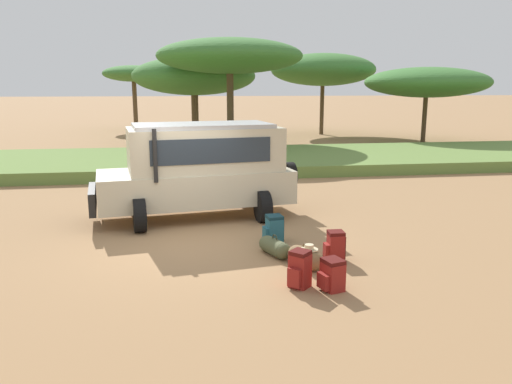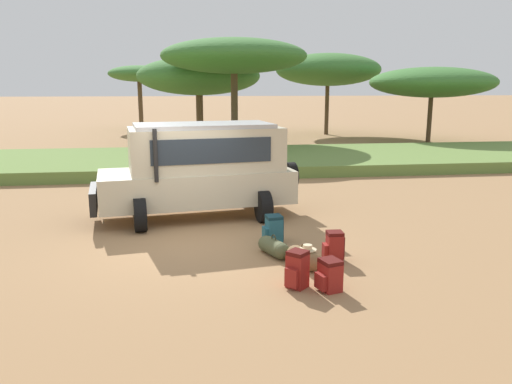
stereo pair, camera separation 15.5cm
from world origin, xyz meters
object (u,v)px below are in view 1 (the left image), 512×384
at_px(backpack_outermost, 300,270).
at_px(duffel_bag_low_black_case, 305,257).
at_px(acacia_tree_distant_right, 427,82).
at_px(backpack_beside_front_wheel, 335,246).
at_px(backpack_near_rear_wheel, 332,275).
at_px(acacia_tree_right_mid, 230,56).
at_px(acacia_tree_far_right, 323,70).
at_px(duffel_bag_soft_canvas, 275,247).
at_px(acacia_tree_centre_back, 194,76).
at_px(backpack_cluster_center, 274,229).
at_px(safari_vehicle, 200,168).
at_px(acacia_tree_left_mid, 134,74).

distance_m(backpack_outermost, duffel_bag_low_black_case, 1.00).
bearing_deg(acacia_tree_distant_right, backpack_beside_front_wheel, -120.94).
distance_m(backpack_near_rear_wheel, acacia_tree_right_mid, 20.06).
bearing_deg(acacia_tree_far_right, duffel_bag_low_black_case, -106.55).
height_order(duffel_bag_soft_canvas, acacia_tree_distant_right, acacia_tree_distant_right).
distance_m(acacia_tree_centre_back, acacia_tree_right_mid, 5.43).
bearing_deg(acacia_tree_centre_back, backpack_cluster_center, -87.38).
height_order(backpack_beside_front_wheel, acacia_tree_far_right, acacia_tree_far_right).
distance_m(backpack_beside_front_wheel, duffel_bag_low_black_case, 0.73).
distance_m(backpack_near_rear_wheel, acacia_tree_distant_right, 24.35).
bearing_deg(backpack_cluster_center, backpack_beside_front_wheel, -52.82).
bearing_deg(backpack_near_rear_wheel, acacia_tree_right_mid, 89.24).
relative_size(safari_vehicle, acacia_tree_right_mid, 0.70).
relative_size(backpack_near_rear_wheel, acacia_tree_right_mid, 0.07).
height_order(safari_vehicle, acacia_tree_far_right, acacia_tree_far_right).
xyz_separation_m(safari_vehicle, acacia_tree_left_mid, (-3.88, 27.51, 2.97)).
relative_size(acacia_tree_right_mid, acacia_tree_distant_right, 1.06).
xyz_separation_m(duffel_bag_soft_canvas, acacia_tree_centre_back, (-0.86, 22.70, 3.79)).
relative_size(backpack_cluster_center, acacia_tree_far_right, 0.08).
distance_m(backpack_cluster_center, acacia_tree_centre_back, 22.19).
bearing_deg(acacia_tree_distant_right, duffel_bag_low_black_case, -121.99).
xyz_separation_m(backpack_beside_front_wheel, acacia_tree_distant_right, (11.65, 19.44, 3.28)).
bearing_deg(acacia_tree_distant_right, acacia_tree_far_right, 128.31).
bearing_deg(backpack_near_rear_wheel, duffel_bag_soft_canvas, 108.51).
bearing_deg(backpack_beside_front_wheel, acacia_tree_centre_back, 94.89).
bearing_deg(duffel_bag_soft_canvas, acacia_tree_far_right, 72.03).
bearing_deg(acacia_tree_left_mid, acacia_tree_far_right, -23.86).
bearing_deg(acacia_tree_centre_back, acacia_tree_far_right, 13.93).
xyz_separation_m(backpack_outermost, acacia_tree_distant_right, (12.66, 20.66, 3.25)).
height_order(backpack_cluster_center, backpack_outermost, backpack_outermost).
xyz_separation_m(backpack_beside_front_wheel, acacia_tree_far_right, (6.96, 25.37, 4.17)).
bearing_deg(acacia_tree_right_mid, backpack_cluster_center, -92.54).
relative_size(safari_vehicle, acacia_tree_distant_right, 0.74).
xyz_separation_m(backpack_near_rear_wheel, duffel_bag_soft_canvas, (-0.63, 1.87, -0.09)).
bearing_deg(safari_vehicle, acacia_tree_centre_back, 88.53).
xyz_separation_m(safari_vehicle, backpack_cluster_center, (1.50, -2.46, -1.00)).
height_order(safari_vehicle, acacia_tree_right_mid, acacia_tree_right_mid).
relative_size(duffel_bag_soft_canvas, acacia_tree_distant_right, 0.12).
bearing_deg(acacia_tree_left_mid, backpack_beside_front_wheel, -78.50).
distance_m(backpack_cluster_center, acacia_tree_left_mid, 30.71).
bearing_deg(backpack_cluster_center, acacia_tree_left_mid, 100.18).
bearing_deg(acacia_tree_centre_back, acacia_tree_distant_right, -15.27).
bearing_deg(backpack_outermost, backpack_beside_front_wheel, 50.40).
xyz_separation_m(safari_vehicle, backpack_near_rear_wheel, (1.98, -5.17, -1.03)).
xyz_separation_m(safari_vehicle, acacia_tree_centre_back, (0.50, 19.40, 2.67)).
xyz_separation_m(acacia_tree_left_mid, acacia_tree_distant_right, (18.01, -11.83, -0.69)).
xyz_separation_m(safari_vehicle, duffel_bag_low_black_case, (1.81, -4.05, -1.10)).
relative_size(duffel_bag_low_black_case, acacia_tree_centre_back, 0.11).
bearing_deg(acacia_tree_far_right, safari_vehicle, -113.59).
relative_size(backpack_cluster_center, duffel_bag_low_black_case, 0.76).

